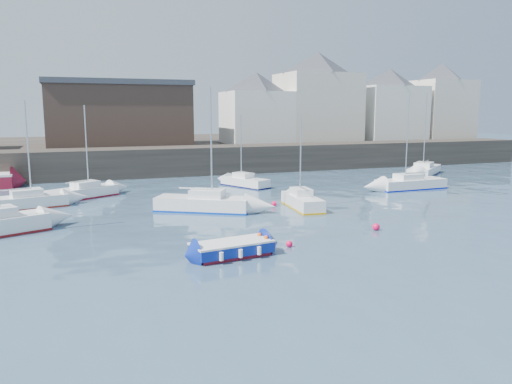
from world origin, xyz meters
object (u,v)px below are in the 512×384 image
object	(u,v)px
sailboat_b	(204,203)
sailboat_c	(302,201)
blue_dinghy	(232,248)
sailboat_d	(411,183)
sailboat_g	(424,170)
sailboat_f	(245,182)
buoy_mid	(376,230)
sailboat_e	(23,202)
buoy_far	(274,206)
buoy_near	(289,247)
sailboat_h	(83,192)

from	to	relation	value
sailboat_b	sailboat_c	world-z (taller)	sailboat_b
blue_dinghy	sailboat_d	distance (m)	25.76
sailboat_b	sailboat_g	world-z (taller)	sailboat_g
sailboat_d	sailboat_g	bearing A→B (deg)	45.20
sailboat_f	buoy_mid	size ratio (longest dim) A/B	15.31
sailboat_c	sailboat_d	xyz separation A→B (m)	(12.92, 4.65, -0.01)
sailboat_b	sailboat_e	world-z (taller)	sailboat_b
buoy_mid	sailboat_d	bearing A→B (deg)	46.15
blue_dinghy	buoy_mid	bearing A→B (deg)	12.74
buoy_far	blue_dinghy	bearing A→B (deg)	-121.33
sailboat_d	buoy_mid	distance (m)	17.06
buoy_mid	buoy_far	size ratio (longest dim) A/B	1.09
sailboat_f	buoy_far	bearing A→B (deg)	-96.67
sailboat_c	sailboat_e	bearing A→B (deg)	160.05
blue_dinghy	buoy_far	xyz separation A→B (m)	(6.77, 11.12, -0.41)
sailboat_b	buoy_far	bearing A→B (deg)	-0.97
blue_dinghy	buoy_mid	world-z (taller)	blue_dinghy
sailboat_e	buoy_far	size ratio (longest dim) A/B	19.46
sailboat_g	sailboat_e	bearing A→B (deg)	-171.68
sailboat_b	sailboat_e	bearing A→B (deg)	155.46
sailboat_d	buoy_near	size ratio (longest dim) A/B	23.90
blue_dinghy	sailboat_f	bearing A→B (deg)	69.33
sailboat_h	sailboat_g	bearing A→B (deg)	4.24
sailboat_f	buoy_mid	xyz separation A→B (m)	(1.59, -18.84, -0.46)
sailboat_d	sailboat_h	world-z (taller)	sailboat_d
sailboat_d	sailboat_e	distance (m)	31.74
sailboat_d	sailboat_g	distance (m)	11.19
sailboat_c	buoy_far	distance (m)	2.16
blue_dinghy	sailboat_h	world-z (taller)	sailboat_h
blue_dinghy	sailboat_d	xyz separation A→B (m)	(21.33, 14.45, 0.09)
sailboat_h	sailboat_b	bearing A→B (deg)	-47.92
sailboat_e	buoy_near	bearing A→B (deg)	-49.67
sailboat_c	sailboat_e	distance (m)	19.94
buoy_near	buoy_mid	world-z (taller)	buoy_mid
sailboat_e	sailboat_f	bearing A→B (deg)	13.51
sailboat_c	sailboat_f	world-z (taller)	sailboat_c
sailboat_e	buoy_near	xyz separation A→B (m)	(13.60, -16.02, -0.50)
sailboat_e	sailboat_f	world-z (taller)	sailboat_e
buoy_near	buoy_mid	bearing A→B (deg)	14.08
sailboat_c	buoy_mid	xyz separation A→B (m)	(1.11, -7.65, -0.51)
sailboat_c	buoy_mid	distance (m)	7.75
blue_dinghy	buoy_mid	distance (m)	9.76
buoy_near	sailboat_b	bearing A→B (deg)	99.46
sailboat_d	buoy_mid	xyz separation A→B (m)	(-11.81, -12.30, -0.50)
buoy_near	sailboat_f	bearing A→B (deg)	77.15
blue_dinghy	sailboat_e	size ratio (longest dim) A/B	0.54
sailboat_f	buoy_far	world-z (taller)	sailboat_f
sailboat_c	sailboat_h	world-z (taller)	sailboat_h
buoy_near	buoy_far	bearing A→B (deg)	71.62
sailboat_f	sailboat_c	bearing A→B (deg)	-87.52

